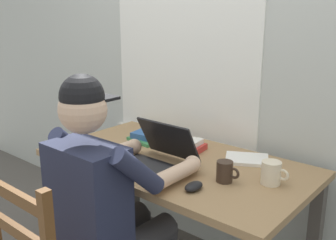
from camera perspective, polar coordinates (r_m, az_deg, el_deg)
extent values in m
cube|color=beige|center=(2.25, 8.51, 11.51)|extent=(6.00, 0.04, 2.60)
cube|color=white|center=(2.40, 2.07, 11.05)|extent=(1.07, 0.01, 1.18)
cube|color=beige|center=(2.52, 1.85, -2.97)|extent=(1.13, 0.06, 0.04)
cube|color=#9E7A51|center=(2.01, 0.98, -6.24)|extent=(1.37, 0.74, 0.03)
cube|color=#4C4742|center=(2.41, -16.29, -12.55)|extent=(0.06, 0.06, 0.69)
cube|color=#4C4742|center=(2.77, -5.10, -8.12)|extent=(0.06, 0.06, 0.69)
cube|color=#232842|center=(1.67, -11.57, -11.76)|extent=(0.34, 0.20, 0.50)
sphere|color=#DBB293|center=(1.53, -12.37, 1.49)|extent=(0.19, 0.19, 0.19)
sphere|color=black|center=(1.52, -12.48, 3.39)|extent=(0.17, 0.17, 0.17)
cube|color=black|center=(1.58, -9.99, 3.24)|extent=(0.13, 0.10, 0.01)
cylinder|color=#38383D|center=(1.96, -8.15, -15.51)|extent=(0.13, 0.40, 0.13)
cylinder|color=#232842|center=(1.81, -13.60, -4.12)|extent=(0.10, 0.26, 0.24)
cylinder|color=#DBB293|center=(1.97, -8.06, -4.82)|extent=(0.07, 0.28, 0.07)
sphere|color=#DBB293|center=(2.05, -4.97, -3.87)|extent=(0.08, 0.08, 0.08)
cylinder|color=#232842|center=(1.52, -4.47, -7.52)|extent=(0.10, 0.26, 0.24)
cylinder|color=#DBB293|center=(1.71, 1.04, -7.88)|extent=(0.07, 0.28, 0.07)
sphere|color=#DBB293|center=(1.82, 3.59, -6.45)|extent=(0.08, 0.08, 0.08)
cube|color=brown|center=(1.52, -21.05, -15.02)|extent=(0.36, 0.02, 0.04)
cube|color=brown|center=(1.46, -21.58, -10.25)|extent=(0.36, 0.02, 0.04)
cube|color=black|center=(1.87, -3.27, -7.19)|extent=(0.33, 0.23, 0.02)
cube|color=#2B2B2D|center=(1.87, -3.27, -6.92)|extent=(0.29, 0.17, 0.00)
cube|color=black|center=(1.95, 0.05, -2.90)|extent=(0.33, 0.11, 0.20)
cube|color=silver|center=(1.95, 0.05, -2.90)|extent=(0.29, 0.09, 0.17)
ellipsoid|color=black|center=(1.68, 3.78, -9.66)|extent=(0.06, 0.10, 0.03)
cylinder|color=beige|center=(1.78, 14.83, -7.47)|extent=(0.09, 0.09, 0.10)
torus|color=beige|center=(1.75, 16.48, -7.72)|extent=(0.05, 0.01, 0.05)
cylinder|color=#38281E|center=(1.76, 8.27, -7.46)|extent=(0.07, 0.07, 0.09)
torus|color=#38281E|center=(1.73, 9.65, -7.69)|extent=(0.05, 0.01, 0.05)
cube|color=#BC332D|center=(2.15, 2.84, -3.92)|extent=(0.20, 0.16, 0.03)
cube|color=white|center=(2.13, 2.28, -3.18)|extent=(0.20, 0.16, 0.03)
cube|color=#38844C|center=(2.28, -3.15, -2.87)|extent=(0.21, 0.17, 0.02)
cube|color=#2D5B9E|center=(2.29, -2.85, -2.13)|extent=(0.18, 0.17, 0.03)
cube|color=white|center=(2.03, 11.46, -5.62)|extent=(0.27, 0.24, 0.02)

